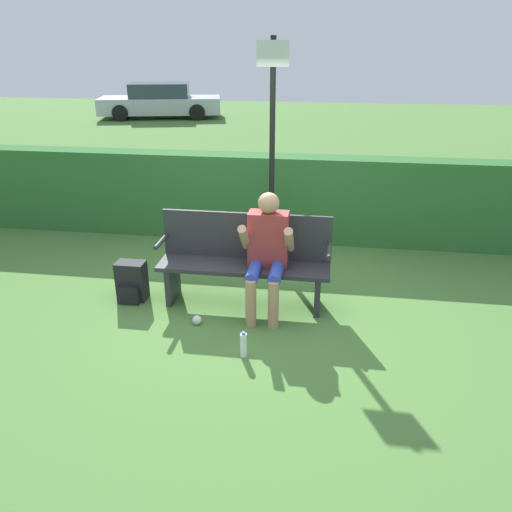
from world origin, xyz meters
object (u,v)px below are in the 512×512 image
Objects in this scene: person_seated at (267,248)px; backpack at (132,282)px; signpost at (272,139)px; park_bench at (245,259)px; parked_car at (160,101)px; water_bottle at (244,345)px.

backpack is at bearing -179.81° from person_seated.
signpost reaches higher than person_seated.
parked_car is (-5.53, 13.86, 0.09)m from park_bench.
park_bench is 14.92m from parked_car.
water_bottle is at bearing -89.26° from signpost.
person_seated reaches higher than backpack.
water_bottle is 15.97m from parked_car.
person_seated is 1.70m from signpost.
signpost is at bearing 84.24° from park_bench.
park_bench is 1.14m from water_bottle.
parked_car is (-4.27, 14.00, 0.38)m from backpack.
signpost reaches higher than park_bench.
water_bottle is at bearing -82.00° from parked_car.
person_seated is at bearing 84.11° from water_bottle.
backpack is 0.16× the size of signpost.
park_bench is at bearing -81.14° from parked_car.
backpack is at bearing -173.58° from park_bench.
park_bench is at bearing -95.76° from signpost.
backpack reaches higher than water_bottle.
parked_car is at bearing 110.88° from water_bottle.
park_bench is 7.18× the size of water_bottle.
backpack is (-1.52, -0.00, -0.50)m from person_seated.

